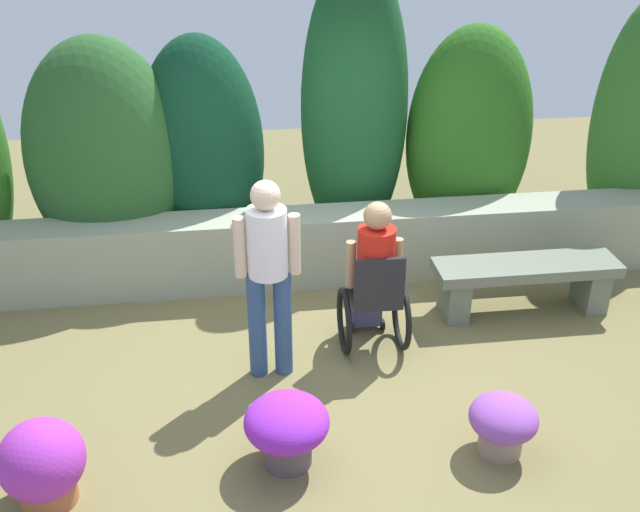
# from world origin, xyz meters

# --- Properties ---
(ground_plane) EXTENTS (12.45, 12.45, 0.00)m
(ground_plane) POSITION_xyz_m (0.00, 0.00, 0.00)
(ground_plane) COLOR olive
(stone_retaining_wall) EXTENTS (7.22, 0.45, 0.71)m
(stone_retaining_wall) POSITION_xyz_m (0.00, 1.45, 0.35)
(stone_retaining_wall) COLOR gray
(stone_retaining_wall) RESTS_ON ground
(hedge_backdrop) EXTENTS (7.82, 1.15, 2.96)m
(hedge_backdrop) POSITION_xyz_m (-0.15, 2.05, 1.23)
(hedge_backdrop) COLOR #367B26
(hedge_backdrop) RESTS_ON ground
(stone_bench) EXTENTS (1.64, 0.43, 0.50)m
(stone_bench) POSITION_xyz_m (1.91, 0.62, 0.33)
(stone_bench) COLOR slate
(stone_bench) RESTS_ON ground
(person_in_wheelchair) EXTENTS (0.53, 0.66, 1.33)m
(person_in_wheelchair) POSITION_xyz_m (0.45, 0.26, 0.62)
(person_in_wheelchair) COLOR black
(person_in_wheelchair) RESTS_ON ground
(person_standing_companion) EXTENTS (0.49, 0.30, 1.64)m
(person_standing_companion) POSITION_xyz_m (-0.41, -0.01, 0.95)
(person_standing_companion) COLOR #2F4D7B
(person_standing_companion) RESTS_ON ground
(flower_pot_terracotta_by_wall) EXTENTS (0.53, 0.53, 0.60)m
(flower_pot_terracotta_by_wall) POSITION_xyz_m (-1.91, -1.19, 0.30)
(flower_pot_terracotta_by_wall) COLOR #9E5938
(flower_pot_terracotta_by_wall) RESTS_ON ground
(flower_pot_red_accent) EXTENTS (0.47, 0.47, 0.42)m
(flower_pot_red_accent) POSITION_xyz_m (1.08, -1.12, 0.24)
(flower_pot_red_accent) COLOR gray
(flower_pot_red_accent) RESTS_ON ground
(flower_pot_small_foreground) EXTENTS (0.57, 0.57, 0.50)m
(flower_pot_small_foreground) POSITION_xyz_m (-0.38, -1.04, 0.30)
(flower_pot_small_foreground) COLOR #54454E
(flower_pot_small_foreground) RESTS_ON ground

